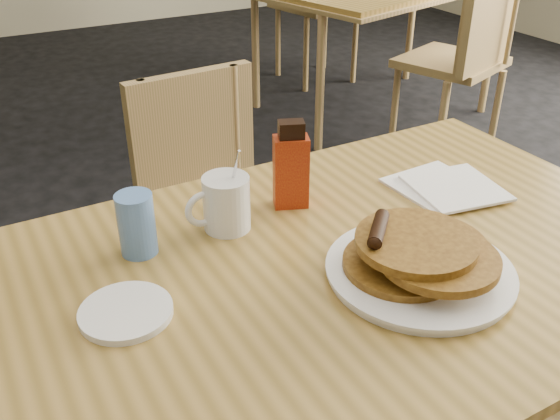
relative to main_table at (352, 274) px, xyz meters
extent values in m
cube|color=#A8803B|center=(0.00, 0.00, 0.02)|extent=(1.25, 0.84, 0.04)
cube|color=#AA8350|center=(0.00, 0.00, 0.01)|extent=(1.29, 0.88, 0.02)
cylinder|color=#AA8350|center=(0.54, 0.33, -0.35)|extent=(0.04, 0.04, 0.71)
cylinder|color=#AA8350|center=(1.07, 1.82, -0.35)|extent=(0.04, 0.04, 0.71)
cylinder|color=#AA8350|center=(2.24, 2.54, -0.35)|extent=(0.04, 0.04, 0.71)
cube|color=#AA8350|center=(0.02, 0.67, -0.30)|extent=(0.41, 0.41, 0.04)
cube|color=#AA8350|center=(0.02, 0.84, -0.07)|extent=(0.39, 0.07, 0.42)
cylinder|color=#AA8350|center=(-0.13, 0.52, -0.51)|extent=(0.04, 0.04, 0.39)
cylinder|color=#AA8350|center=(0.18, 0.83, -0.51)|extent=(0.04, 0.04, 0.39)
cube|color=#AA8350|center=(1.68, 2.84, -0.21)|extent=(0.56, 0.56, 0.04)
cylinder|color=#AA8350|center=(1.49, 2.65, -0.47)|extent=(0.04, 0.04, 0.48)
cylinder|color=#AA8350|center=(1.87, 3.03, -0.47)|extent=(0.04, 0.04, 0.48)
cube|color=#AA8350|center=(1.64, 1.51, -0.24)|extent=(0.57, 0.57, 0.04)
cube|color=#AA8350|center=(1.64, 1.31, 0.03)|extent=(0.43, 0.19, 0.48)
cylinder|color=#AA8350|center=(1.46, 1.33, -0.48)|extent=(0.04, 0.04, 0.45)
cylinder|color=#AA8350|center=(1.82, 1.68, -0.48)|extent=(0.04, 0.04, 0.45)
cylinder|color=white|center=(0.06, -0.11, 0.05)|extent=(0.31, 0.31, 0.02)
cylinder|color=white|center=(0.06, -0.11, 0.06)|extent=(0.32, 0.32, 0.01)
cylinder|color=#8D611D|center=(0.03, -0.09, 0.07)|extent=(0.20, 0.20, 0.01)
cylinder|color=#8D611D|center=(0.09, -0.08, 0.08)|extent=(0.20, 0.20, 0.01)
cylinder|color=#8D611D|center=(0.07, -0.14, 0.10)|extent=(0.20, 0.20, 0.01)
cylinder|color=#8D611D|center=(0.05, -0.10, 0.11)|extent=(0.20, 0.20, 0.01)
cylinder|color=black|center=(0.00, -0.06, 0.13)|extent=(0.08, 0.08, 0.02)
cylinder|color=white|center=(-0.16, 0.20, 0.09)|extent=(0.09, 0.09, 0.11)
torus|color=white|center=(-0.21, 0.20, 0.09)|extent=(0.07, 0.01, 0.07)
cylinder|color=black|center=(-0.16, 0.20, 0.14)|extent=(0.08, 0.08, 0.01)
cylinder|color=silver|center=(-0.15, 0.20, 0.13)|extent=(0.02, 0.05, 0.15)
cube|color=maroon|center=(-0.01, 0.22, 0.12)|extent=(0.08, 0.07, 0.15)
cube|color=black|center=(-0.01, 0.22, 0.21)|extent=(0.06, 0.05, 0.03)
cube|color=white|center=(0.31, 0.13, 0.04)|extent=(0.19, 0.19, 0.01)
cube|color=white|center=(0.33, 0.10, 0.05)|extent=(0.20, 0.20, 0.01)
cylinder|color=#5480C6|center=(-0.33, 0.20, 0.10)|extent=(0.08, 0.08, 0.12)
cylinder|color=white|center=(-0.41, 0.03, 0.05)|extent=(0.18, 0.18, 0.01)
camera|label=1|loc=(-0.56, -0.75, 0.67)|focal=40.00mm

